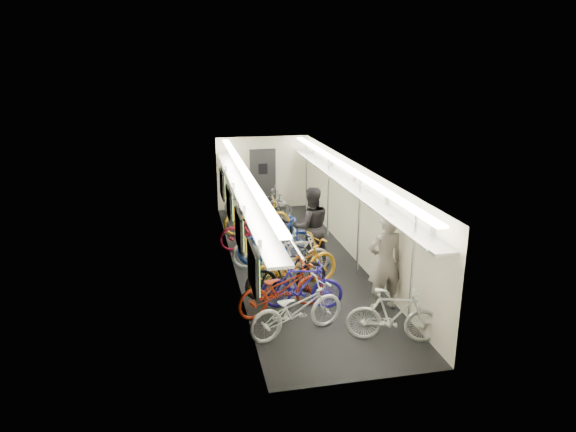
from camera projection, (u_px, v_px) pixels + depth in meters
name	position (u px, v px, depth m)	size (l,w,h in m)	color
train_car_shell	(275.00, 190.00, 12.71)	(10.00, 10.00, 10.00)	black
bicycle_0	(297.00, 309.00, 9.13)	(0.65, 1.88, 0.99)	silver
bicycle_1	(302.00, 285.00, 10.09)	(0.46, 1.64, 0.98)	#22178E
bicycle_2	(282.00, 288.00, 9.94)	(0.66, 1.90, 1.00)	maroon
bicycle_3	(287.00, 273.00, 10.59)	(0.51, 1.80, 1.08)	black
bicycle_4	(293.00, 265.00, 10.88)	(0.76, 2.17, 1.14)	#BF7B12
bicycle_5	(296.00, 255.00, 11.71)	(0.45, 1.60, 0.96)	silver
bicycle_6	(273.00, 247.00, 12.10)	(0.68, 1.95, 1.02)	#B6B7BC
bicycle_7	(276.00, 240.00, 12.40)	(0.55, 1.95, 1.17)	navy
bicycle_8	(253.00, 229.00, 13.48)	(0.66, 1.91, 1.00)	maroon
bicycle_9	(264.00, 223.00, 14.00)	(0.45, 1.60, 0.96)	black
bicycle_10	(257.00, 217.00, 14.49)	(0.66, 1.89, 1.00)	orange
bicycle_11	(394.00, 316.00, 8.89)	(0.46, 1.64, 0.99)	#BCBCBE
bicycle_12	(256.00, 203.00, 15.83)	(0.71, 2.05, 1.08)	slate
bicycle_14	(264.00, 208.00, 15.51)	(0.62, 1.78, 0.94)	#5E5E63
passenger_near	(385.00, 262.00, 9.97)	(0.72, 0.47, 1.96)	slate
passenger_mid	(311.00, 227.00, 12.16)	(0.94, 0.73, 1.93)	black
backpack	(392.00, 236.00, 10.54)	(0.26, 0.14, 0.38)	red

